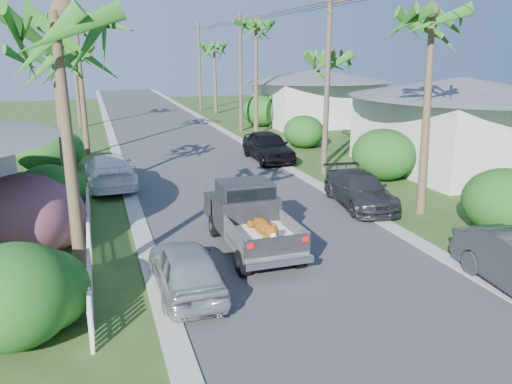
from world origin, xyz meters
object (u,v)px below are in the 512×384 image
object	(u,v)px
pickup_truck	(248,215)
palm_r_a	(436,13)
parked_car_rm	(360,190)
utility_pole_b	(327,83)
palm_l_a	(54,13)
palm_r_b	(328,54)
palm_l_b	(53,50)
utility_pole_c	(241,71)
house_right_far	(316,99)
parked_car_rf	(268,146)
palm_r_d	(214,44)
palm_r_c	(256,22)
palm_l_c	(75,18)
parked_car_ln	(186,268)
utility_pole_d	(200,66)
parked_car_lf	(110,171)
house_right_near	(459,127)
palm_l_d	(73,47)

from	to	relation	value
pickup_truck	palm_r_a	xyz separation A→B (m)	(7.36, 1.14, 6.41)
parked_car_rm	palm_r_a	xyz separation A→B (m)	(1.79, -1.45, 6.75)
utility_pole_b	palm_l_a	bearing A→B (deg)	-139.72
palm_r_b	palm_r_a	bearing A→B (deg)	-91.91
palm_l_b	utility_pole_c	world-z (taller)	utility_pole_c
pickup_truck	house_right_far	world-z (taller)	house_right_far
parked_car_rf	palm_r_d	size ratio (longest dim) A/B	0.62
palm_r_b	utility_pole_b	world-z (taller)	utility_pole_b
parked_car_rm	palm_r_d	xyz separation A→B (m)	(1.99, 32.55, 6.06)
palm_r_c	palm_r_d	xyz separation A→B (m)	(0.30, 14.00, -1.37)
palm_l_c	palm_r_a	world-z (taller)	palm_l_c
parked_car_ln	utility_pole_c	world-z (taller)	utility_pole_c
palm_r_d	utility_pole_d	xyz separation A→B (m)	(-0.90, 3.00, -2.14)
parked_car_rf	palm_r_a	distance (m)	12.95
parked_car_rm	palm_r_b	world-z (taller)	palm_r_b
palm_l_a	palm_r_b	xyz separation A→B (m)	(12.80, 12.00, -0.98)
parked_car_rf	parked_car_rm	bearing A→B (deg)	-85.88
pickup_truck	palm_r_a	distance (m)	9.83
parked_car_lf	palm_r_b	xyz separation A→B (m)	(11.60, 1.26, 5.19)
house_right_far	palm_l_c	bearing A→B (deg)	-157.17
parked_car_ln	palm_l_a	size ratio (longest dim) A/B	0.48
utility_pole_c	parked_car_lf	bearing A→B (deg)	-126.63
palm_r_c	utility_pole_c	world-z (taller)	palm_r_c
parked_car_rf	house_right_far	world-z (taller)	house_right_far
palm_l_a	palm_l_b	size ratio (longest dim) A/B	1.11
parked_car_rm	utility_pole_b	distance (m)	6.89
utility_pole_c	parked_car_ln	bearing A→B (deg)	-109.62
palm_r_c	parked_car_lf	bearing A→B (deg)	-132.42
pickup_truck	palm_r_d	distance (m)	36.40
parked_car_rf	house_right_near	bearing A→B (deg)	-27.78
utility_pole_b	house_right_far	bearing A→B (deg)	66.48
palm_l_b	utility_pole_b	bearing A→B (deg)	4.61
parked_car_rf	palm_r_d	bearing A→B (deg)	84.11
parked_car_lf	palm_l_c	world-z (taller)	palm_l_c
palm_l_d	utility_pole_c	bearing A→B (deg)	-26.38
house_right_far	utility_pole_b	world-z (taller)	utility_pole_b
parked_car_ln	palm_l_c	xyz separation A→B (m)	(-2.39, 19.84, 7.24)
palm_l_a	palm_l_d	bearing A→B (deg)	90.55
palm_r_b	house_right_far	size ratio (longest dim) A/B	0.80
utility_pole_c	utility_pole_d	xyz separation A→B (m)	(0.00, 15.00, 0.00)
house_right_near	utility_pole_d	size ratio (longest dim) A/B	1.00
parked_car_ln	pickup_truck	bearing A→B (deg)	-134.05
house_right_far	house_right_near	bearing A→B (deg)	-90.00
palm_r_b	parked_car_rm	bearing A→B (deg)	-105.48
parked_car_rf	utility_pole_c	distance (m)	11.85
palm_l_b	palm_l_c	size ratio (longest dim) A/B	0.80
parked_car_ln	palm_r_a	distance (m)	12.59
palm_r_d	house_right_near	bearing A→B (deg)	-76.93
pickup_truck	utility_pole_b	world-z (taller)	utility_pole_b
utility_pole_c	parked_car_rm	bearing A→B (deg)	-93.04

